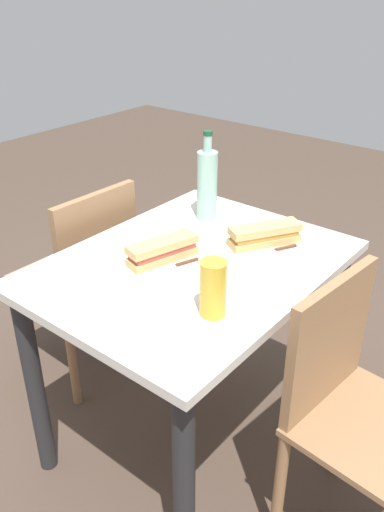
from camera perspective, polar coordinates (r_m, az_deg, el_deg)
The scene contains 13 objects.
ground_plane at distance 2.17m, azimuth -0.00°, elevation -18.66°, with size 8.00×8.00×0.00m, color #47382D.
dining_table at distance 1.76m, azimuth -0.00°, elevation -4.55°, with size 0.98×0.76×0.77m.
chair_far at distance 1.63m, azimuth 16.85°, elevation -15.11°, with size 0.44×0.44×0.87m.
chair_near at distance 2.20m, azimuth -11.39°, elevation -1.83°, with size 0.41×0.41×0.87m.
plate_near at distance 1.67m, azimuth -3.15°, elevation -0.65°, with size 0.26×0.26×0.01m, color white.
baguette_sandwich_near at distance 1.65m, azimuth -3.19°, elevation 0.61°, with size 0.24×0.13×0.07m.
knife_near at distance 1.63m, azimuth -1.71°, elevation -1.03°, with size 0.17×0.07×0.01m.
plate_far at distance 1.78m, azimuth 7.72°, elevation 1.09°, with size 0.26×0.26×0.01m, color white.
baguette_sandwich_far at distance 1.77m, azimuth 7.81°, elevation 2.28°, with size 0.24×0.18×0.07m.
knife_far at distance 1.74m, azimuth 8.92°, elevation 0.64°, with size 0.16×0.09×0.01m.
water_bottle at distance 1.94m, azimuth 1.63°, elevation 7.72°, with size 0.07×0.07×0.33m.
beer_glass at distance 1.40m, azimuth 2.28°, elevation -3.49°, with size 0.07×0.07×0.16m, color gold.
paper_napkin at distance 1.66m, azimuth -12.17°, elevation -1.71°, with size 0.14×0.14×0.00m, color white.
Camera 1 is at (1.15, 0.93, 1.59)m, focal length 37.32 mm.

